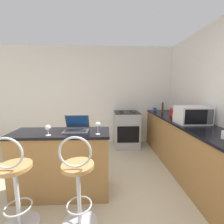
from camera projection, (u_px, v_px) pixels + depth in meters
name	position (u px, v px, depth m)	size (l,w,h in m)	color
wall_back	(94.00, 96.00, 4.07)	(12.00, 0.06, 2.60)	silver
breakfast_bar	(62.00, 163.00, 2.12)	(1.33, 0.50, 0.92)	#9E703D
counter_right	(189.00, 148.00, 2.64)	(0.64, 3.26, 0.92)	#9E703D
bar_stool_near	(15.00, 186.00, 1.55)	(0.40, 0.40, 1.06)	silver
bar_stool_far	(78.00, 184.00, 1.57)	(0.40, 0.40, 1.06)	silver
laptop	(77.00, 127.00, 2.10)	(0.34, 0.29, 0.21)	#47474C
microwave	(192.00, 115.00, 2.51)	(0.51, 0.37, 0.29)	silver
toaster	(178.00, 113.00, 3.08)	(0.25, 0.31, 0.18)	red
stove_range	(127.00, 129.00, 3.88)	(0.62, 0.61, 0.93)	#9EA3A8
wine_glass_tall	(48.00, 128.00, 1.87)	(0.07, 0.07, 0.14)	silver
pepper_mill	(163.00, 108.00, 3.66)	(0.05, 0.05, 0.26)	#4C2D19
wine_glass_short	(98.00, 125.00, 1.91)	(0.07, 0.07, 0.17)	silver
mug_blue	(155.00, 109.00, 3.95)	(0.10, 0.08, 0.09)	#2D51AD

